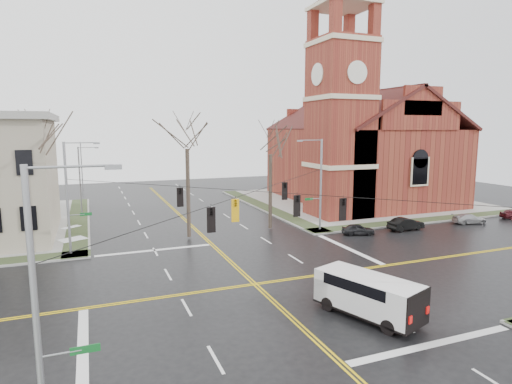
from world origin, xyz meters
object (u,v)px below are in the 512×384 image
object	(u,v)px
parked_car_b	(406,224)
parked_car_c	(469,219)
signal_pole_nw	(69,195)
signal_pole_ne	(319,182)
signal_pole_sw	(42,305)
cargo_van	(364,292)
streetlight_north_b	(83,165)
parked_car_a	(358,229)
streetlight_north_a	(81,178)
tree_ne	(271,149)
church	(357,141)
tree_nw_far	(40,144)
tree_nw_near	(187,143)

from	to	relation	value
parked_car_b	parked_car_c	bearing A→B (deg)	-94.26
signal_pole_nw	parked_car_c	xyz separation A→B (m)	(39.51, -3.02, -4.43)
parked_car_c	parked_car_b	bearing A→B (deg)	102.70
parked_car_c	signal_pole_ne	bearing A→B (deg)	92.94
signal_pole_sw	signal_pole_nw	bearing A→B (deg)	90.00
cargo_van	parked_car_c	world-z (taller)	cargo_van
signal_pole_ne	parked_car_b	world-z (taller)	signal_pole_ne
signal_pole_ne	parked_car_c	distance (m)	17.70
streetlight_north_b	parked_car_a	distance (m)	46.60
streetlight_north_b	signal_pole_sw	bearing A→B (deg)	-90.64
streetlight_north_a	cargo_van	bearing A→B (deg)	-67.22
cargo_van	tree_ne	distance (m)	21.76
tree_ne	parked_car_a	bearing A→B (deg)	-36.08
streetlight_north_a	cargo_van	xyz separation A→B (m)	(14.51, -34.56, -3.15)
tree_ne	church	bearing A→B (deg)	31.72
church	tree_nw_far	distance (m)	39.71
parked_car_a	parked_car_b	world-z (taller)	parked_car_b
parked_car_a	tree_ne	distance (m)	11.56
tree_nw_near	streetlight_north_a	bearing A→B (deg)	122.41
church	parked_car_b	bearing A→B (deg)	-107.33
signal_pole_sw	parked_car_c	bearing A→B (deg)	26.83
church	signal_pole_nw	bearing A→B (deg)	-159.79
signal_pole_nw	parked_car_a	xyz separation A→B (m)	(25.44, -2.78, -4.42)
parked_car_b	tree_nw_near	xyz separation A→B (m)	(-21.07, 4.84, 8.24)
parked_car_c	tree_nw_near	size ratio (longest dim) A/B	0.29
tree_nw_far	tree_ne	distance (m)	20.49
parked_car_b	parked_car_c	world-z (taller)	parked_car_b
church	signal_pole_ne	bearing A→B (deg)	-135.34
church	streetlight_north_a	bearing A→B (deg)	174.81
signal_pole_ne	signal_pole_nw	distance (m)	22.64
church	tree_nw_near	xyz separation A→B (m)	(-26.14, -11.40, 0.45)
streetlight_north_b	parked_car_c	bearing A→B (deg)	-45.49
signal_pole_ne	parked_car_a	xyz separation A→B (m)	(2.80, -2.78, -4.42)
church	tree_nw_near	world-z (taller)	church
parked_car_b	parked_car_c	distance (m)	8.49
streetlight_north_b	tree_ne	world-z (taller)	tree_ne
parked_car_b	tree_nw_near	size ratio (longest dim) A/B	0.32
tree_nw_near	parked_car_b	bearing A→B (deg)	-12.95
streetlight_north_a	tree_ne	xyz separation A→B (m)	(17.73, -14.15, 3.66)
signal_pole_sw	tree_nw_far	distance (m)	25.67
streetlight_north_b	signal_pole_nw	bearing A→B (deg)	-91.05
streetlight_north_b	tree_ne	size ratio (longest dim) A/B	0.71
tree_ne	streetlight_north_b	bearing A→B (deg)	117.44
parked_car_a	church	bearing A→B (deg)	-13.90
parked_car_a	tree_nw_near	bearing A→B (deg)	92.90
signal_pole_nw	tree_nw_near	distance (m)	10.86
signal_pole_ne	streetlight_north_a	world-z (taller)	signal_pole_ne
parked_car_a	signal_pole_ne	bearing A→B (deg)	64.86
streetlight_north_a	parked_car_b	xyz separation A→B (m)	(30.35, -19.46, -3.83)
signal_pole_sw	streetlight_north_a	size ratio (longest dim) A/B	1.12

